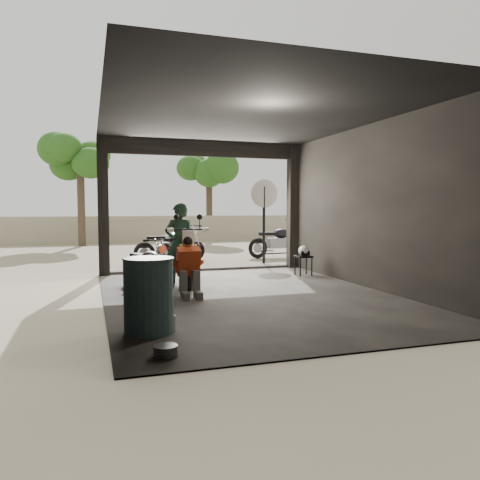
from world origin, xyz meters
TOP-DOWN VIEW (x-y plane):
  - ground at (0.00, 0.00)m, footprint 80.00×80.00m
  - garage at (0.00, 0.55)m, footprint 7.00×7.13m
  - boundary_wall at (0.00, 14.00)m, footprint 18.00×0.30m
  - tree_left at (-3.00, 12.50)m, footprint 2.20×2.20m
  - tree_right at (2.80, 14.00)m, footprint 2.20×2.20m
  - main_bike at (-0.80, 1.49)m, footprint 1.05×1.92m
  - left_bike at (-1.64, 1.10)m, footprint 1.18×1.64m
  - outside_bike_a at (-0.55, 5.51)m, footprint 1.72×0.78m
  - outside_bike_b at (-0.16, 5.57)m, footprint 1.70×1.36m
  - outside_bike_c at (3.00, 5.88)m, footprint 1.86×0.93m
  - rider at (-0.91, 1.74)m, footprint 0.63×0.44m
  - mechanic at (-1.04, 0.12)m, footprint 0.54×0.73m
  - stool at (2.00, 1.91)m, footprint 0.35×0.35m
  - helmet at (2.00, 1.91)m, footprint 0.30×0.31m
  - oil_drum at (-2.00, -2.00)m, footprint 0.72×0.72m
  - sign_post at (2.04, 4.59)m, footprint 0.79×0.08m

SIDE VIEW (x-z plane):
  - ground at x=0.00m, z-range 0.00..0.00m
  - stool at x=2.00m, z-range 0.17..0.65m
  - oil_drum at x=-2.00m, z-range 0.00..0.96m
  - left_bike at x=-1.64m, z-range 0.00..1.02m
  - mechanic at x=-1.04m, z-range 0.00..1.04m
  - outside_bike_b at x=-0.16m, z-range 0.00..1.07m
  - outside_bike_a at x=-0.55m, z-range 0.00..1.14m
  - helmet at x=2.00m, z-range 0.48..0.71m
  - boundary_wall at x=0.00m, z-range 0.00..1.20m
  - main_bike at x=-0.80m, z-range 0.00..1.21m
  - outside_bike_c at x=3.00m, z-range 0.00..1.21m
  - rider at x=-0.91m, z-range 0.00..1.68m
  - garage at x=0.00m, z-range -0.32..2.88m
  - sign_post at x=2.04m, z-range 0.41..2.80m
  - tree_right at x=2.80m, z-range 1.06..6.06m
  - tree_left at x=-3.00m, z-range 1.19..6.79m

